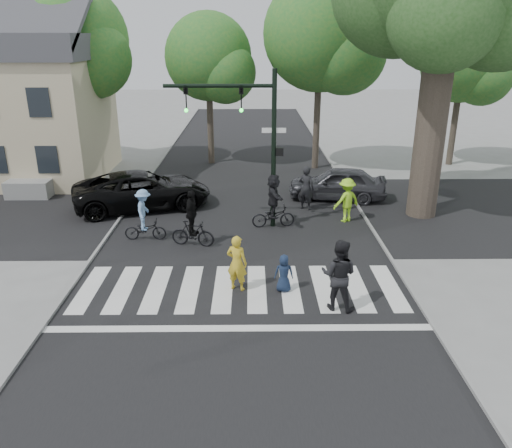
{
  "coord_description": "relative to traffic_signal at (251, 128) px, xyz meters",
  "views": [
    {
      "loc": [
        0.34,
        -12.29,
        7.08
      ],
      "look_at": [
        0.5,
        3.0,
        1.3
      ],
      "focal_mm": 35.0,
      "sensor_mm": 36.0,
      "label": 1
    }
  ],
  "objects": [
    {
      "name": "pedestrian_woman",
      "position": [
        -0.44,
        -5.26,
        -3.04
      ],
      "size": [
        0.73,
        0.61,
        1.72
      ],
      "primitive_type": "imported",
      "rotation": [
        0.0,
        0.0,
        2.78
      ],
      "color": "gold",
      "rests_on": "ground"
    },
    {
      "name": "traffic_signal",
      "position": [
        0.0,
        0.0,
        0.0
      ],
      "size": [
        4.45,
        0.29,
        6.0
      ],
      "color": "black",
      "rests_on": "ground"
    },
    {
      "name": "pedestrian_child",
      "position": [
        0.94,
        -5.37,
        -3.33
      ],
      "size": [
        0.57,
        0.37,
        1.15
      ],
      "primitive_type": "imported",
      "rotation": [
        0.0,
        0.0,
        3.13
      ],
      "color": "#17243D",
      "rests_on": "ground"
    },
    {
      "name": "bg_tree_2",
      "position": [
        -2.11,
        10.42,
        1.88
      ],
      "size": [
        5.04,
        4.8,
        8.4
      ],
      "color": "brown",
      "rests_on": "ground"
    },
    {
      "name": "pedestrian_adult",
      "position": [
        2.36,
        -6.38,
        -2.89
      ],
      "size": [
        1.19,
        1.06,
        2.03
      ],
      "primitive_type": "imported",
      "rotation": [
        0.0,
        0.0,
        2.8
      ],
      "color": "black",
      "rests_on": "ground"
    },
    {
      "name": "road_stem",
      "position": [
        -0.35,
        -1.2,
        -3.9
      ],
      "size": [
        10.0,
        70.0,
        0.01
      ],
      "primitive_type": "cube",
      "color": "black",
      "rests_on": "ground"
    },
    {
      "name": "cyclist_left",
      "position": [
        -3.91,
        -1.35,
        -3.06
      ],
      "size": [
        1.52,
        0.99,
        1.93
      ],
      "color": "black",
      "rests_on": "ground"
    },
    {
      "name": "road_cross",
      "position": [
        -0.35,
        1.8,
        -3.89
      ],
      "size": [
        70.0,
        10.0,
        0.01
      ],
      "primitive_type": "cube",
      "color": "black",
      "rests_on": "ground"
    },
    {
      "name": "bg_tree_3",
      "position": [
        3.95,
        9.07,
        3.04
      ],
      "size": [
        6.3,
        6.0,
        10.2
      ],
      "color": "brown",
      "rests_on": "ground"
    },
    {
      "name": "bg_tree_1",
      "position": [
        -9.06,
        9.28,
        2.75
      ],
      "size": [
        6.09,
        5.8,
        9.8
      ],
      "color": "brown",
      "rests_on": "ground"
    },
    {
      "name": "bystander_hivis",
      "position": [
        3.83,
        0.53,
        -3.0
      ],
      "size": [
        1.34,
        1.12,
        1.8
      ],
      "primitive_type": "imported",
      "rotation": [
        0.0,
        0.0,
        3.61
      ],
      "color": "#A0EE24",
      "rests_on": "ground"
    },
    {
      "name": "curb_right",
      "position": [
        4.7,
        -1.2,
        -3.85
      ],
      "size": [
        0.1,
        70.0,
        0.1
      ],
      "primitive_type": "cube",
      "color": "gray",
      "rests_on": "ground"
    },
    {
      "name": "bystander_dark",
      "position": [
        2.36,
        2.04,
        -2.94
      ],
      "size": [
        0.84,
        0.76,
        1.92
      ],
      "primitive_type": "imported",
      "rotation": [
        0.0,
        0.0,
        2.58
      ],
      "color": "black",
      "rests_on": "ground"
    },
    {
      "name": "car_grey",
      "position": [
        3.95,
        3.5,
        -3.15
      ],
      "size": [
        4.62,
        2.42,
        1.5
      ],
      "primitive_type": "imported",
      "rotation": [
        0.0,
        0.0,
        -1.72
      ],
      "color": "#36373B",
      "rests_on": "ground"
    },
    {
      "name": "car_suv",
      "position": [
        -4.73,
        2.32,
        -3.09
      ],
      "size": [
        6.36,
        4.32,
        1.62
      ],
      "primitive_type": "imported",
      "rotation": [
        0.0,
        0.0,
        1.88
      ],
      "color": "black",
      "rests_on": "ground"
    },
    {
      "name": "bg_tree_4",
      "position": [
        11.88,
        9.93,
        1.73
      ],
      "size": [
        4.83,
        4.6,
        8.15
      ],
      "color": "brown",
      "rests_on": "ground"
    },
    {
      "name": "cyclist_mid",
      "position": [
        -2.1,
        -1.94,
        -3.05
      ],
      "size": [
        1.64,
        1.02,
        2.06
      ],
      "color": "black",
      "rests_on": "ground"
    },
    {
      "name": "curb_left",
      "position": [
        -5.4,
        -1.2,
        -3.85
      ],
      "size": [
        0.1,
        70.0,
        0.1
      ],
      "primitive_type": "cube",
      "color": "gray",
      "rests_on": "ground"
    },
    {
      "name": "cyclist_right",
      "position": [
        0.86,
        -0.07,
        -2.95
      ],
      "size": [
        1.74,
        1.62,
        2.13
      ],
      "color": "black",
      "rests_on": "ground"
    },
    {
      "name": "ground",
      "position": [
        -0.35,
        -6.2,
        -3.9
      ],
      "size": [
        120.0,
        120.0,
        0.0
      ],
      "primitive_type": "plane",
      "color": "gray",
      "rests_on": "ground"
    },
    {
      "name": "house",
      "position": [
        -11.85,
        7.78,
        -0.1
      ],
      "size": [
        8.4,
        8.1,
        8.82
      ],
      "color": "beige",
      "rests_on": "ground"
    },
    {
      "name": "crosswalk",
      "position": [
        -0.35,
        -5.54,
        -3.89
      ],
      "size": [
        10.0,
        3.85,
        0.01
      ],
      "color": "silver",
      "rests_on": "ground"
    }
  ]
}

